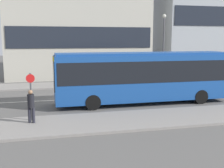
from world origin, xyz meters
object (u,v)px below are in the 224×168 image
Objects in this scene: pedestrian_near_stop at (31,104)px; street_lamp at (164,41)px; parked_car_0 at (191,79)px; bus_stop_sign at (31,93)px; city_bus at (144,74)px.

street_lamp reaches higher than pedestrian_near_stop.
pedestrian_near_stop is (-13.99, -9.29, 0.48)m from parked_car_0.
parked_car_0 is 4.53m from street_lamp.
bus_stop_sign is at bearing -137.98° from street_lamp.
city_bus is at bearing 39.52° from pedestrian_near_stop.
city_bus reaches higher than pedestrian_near_stop.
bus_stop_sign is (-13.99, -8.81, 0.98)m from parked_car_0.
city_bus is at bearing 22.61° from bus_stop_sign.
parked_car_0 is at bearing 47.33° from pedestrian_near_stop.
pedestrian_near_stop is at bearing -151.73° from city_bus.
city_bus reaches higher than bus_stop_sign.
street_lamp reaches higher than bus_stop_sign.
street_lamp is at bearing 57.00° from pedestrian_near_stop.
city_bus is 2.67× the size of parked_car_0.
pedestrian_near_stop reaches higher than parked_car_0.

